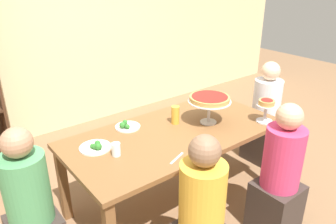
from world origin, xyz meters
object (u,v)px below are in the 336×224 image
Objects in this scene: diner_head_west at (32,214)px; deep_dish_pizza_stand at (209,100)px; salad_plate_far_diner at (127,126)px; diner_near_right at (279,180)px; personal_pizza_stand at (266,107)px; salad_plate_near_diner at (96,147)px; diner_head_east at (264,119)px; diner_near_left at (201,224)px; salad_plate_spare at (212,95)px; cutlery_knife_near at (177,158)px; cutlery_fork_near at (210,145)px; dining_table at (175,140)px; beer_glass_amber_tall at (175,115)px; water_glass_clear_near at (116,149)px.

deep_dish_pizza_stand is (1.60, -0.07, 0.47)m from diner_head_west.
diner_near_right is at bearing -57.31° from salad_plate_far_diner.
personal_pizza_stand is 1.54m from salad_plate_near_diner.
diner_head_east is at bearing -11.92° from salad_plate_far_diner.
diner_head_east is 1.00× the size of diner_near_left.
diner_near_left is 1.12m from salad_plate_far_diner.
salad_plate_spare is 1.35m from cutlery_knife_near.
diner_near_left reaches higher than cutlery_knife_near.
deep_dish_pizza_stand reaches higher than salad_plate_spare.
diner_near_left is 1.31m from personal_pizza_stand.
cutlery_fork_near is at bearing 38.89° from diner_near_right.
dining_table is 10.54× the size of cutlery_knife_near.
dining_table is 0.92m from diner_near_right.
salad_plate_far_diner is at bearing 17.26° from diner_head_west.
salad_plate_spare is (0.43, 1.20, 0.26)m from diner_near_right.
dining_table is 8.77× the size of personal_pizza_stand.
deep_dish_pizza_stand is 2.15× the size of cutlery_fork_near.
diner_near_left is 0.67m from cutlery_fork_near.
deep_dish_pizza_stand is at bearing -2.51° from diner_head_west.
beer_glass_amber_tall is (0.51, 0.90, 0.33)m from diner_near_left.
beer_glass_amber_tall is (-0.25, 0.18, -0.14)m from deep_dish_pizza_stand.
personal_pizza_stand is 0.77m from salad_plate_spare.
diner_near_right is 4.66× the size of salad_plate_spare.
diner_near_right reaches higher than personal_pizza_stand.
diner_near_left is 2.98× the size of deep_dish_pizza_stand.
water_glass_clear_near reaches higher than salad_plate_spare.
salad_plate_far_diner is 0.46m from water_glass_clear_near.
salad_plate_spare is at bearing 4.31° from salad_plate_far_diner.
diner_head_east is 0.73m from personal_pizza_stand.
diner_near_right is (-0.85, -0.78, 0.00)m from diner_head_east.
diner_near_right reaches higher than beer_glass_amber_tall.
water_glass_clear_near is at bearing -177.13° from dining_table.
diner_head_west reaches higher than salad_plate_far_diner.
cutlery_fork_near is (-0.35, 0.44, 0.25)m from diner_near_right.
salad_plate_far_diner is at bearing 119.65° from cutlery_fork_near.
diner_head_west is 1.04m from salad_plate_far_diner.
diner_head_west is at bearing -175.54° from beer_glass_amber_tall.
salad_plate_near_diner is (-1.95, 0.16, 0.27)m from diner_head_east.
personal_pizza_stand reaches higher than water_glass_clear_near.
personal_pizza_stand is 1.20× the size of cutlery_fork_near.
diner_head_west is at bearing -0.78° from diner_head_east.
salad_plate_near_diner is 0.65m from cutlery_knife_near.
deep_dish_pizza_stand is 1.57× the size of salad_plate_spare.
cutlery_knife_near is (-0.69, 0.45, 0.25)m from diner_near_right.
salad_plate_near_diner reaches higher than cutlery_fork_near.
dining_table is 1.65× the size of diner_head_east.
diner_head_west and diner_near_left have the same top height.
diner_near_left is at bearing -137.54° from cutlery_fork_near.
personal_pizza_stand reaches higher than dining_table.
diner_head_east is at bearing -8.76° from cutlery_knife_near.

